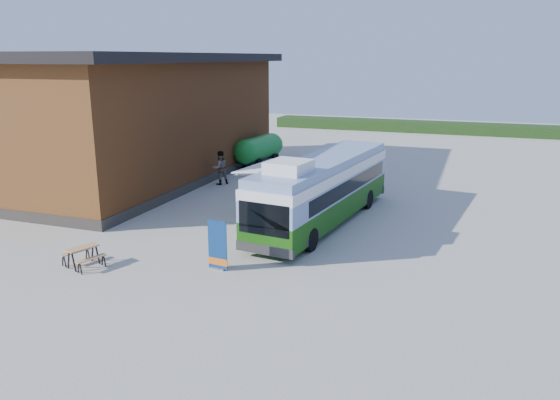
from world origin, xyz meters
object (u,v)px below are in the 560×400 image
at_px(person_a, 294,209).
at_px(bus, 323,188).
at_px(slurry_tanker, 259,149).
at_px(banner, 218,250).
at_px(person_b, 220,168).
at_px(picnic_table, 83,252).

bearing_deg(person_a, bus, 1.66).
bearing_deg(person_a, slurry_tanker, 64.41).
bearing_deg(banner, person_b, 122.87).
height_order(picnic_table, slurry_tanker, slurry_tanker).
distance_m(banner, picnic_table, 4.87).
xyz_separation_m(bus, banner, (-1.94, -6.67, -0.90)).
bearing_deg(person_b, person_a, 86.54).
bearing_deg(slurry_tanker, person_b, -82.56).
bearing_deg(bus, slurry_tanker, 131.30).
relative_size(banner, person_a, 1.01).
bearing_deg(picnic_table, banner, 36.28).
bearing_deg(banner, person_a, 86.31).
bearing_deg(bus, picnic_table, -122.12).
relative_size(person_a, person_b, 0.90).
relative_size(picnic_table, person_a, 0.89).
height_order(bus, banner, bus).
height_order(bus, person_a, bus).
relative_size(picnic_table, slurry_tanker, 0.29).
xyz_separation_m(banner, person_a, (1.02, 5.34, 0.15)).
relative_size(banner, slurry_tanker, 0.33).
relative_size(bus, picnic_table, 7.19).
bearing_deg(picnic_table, bus, 70.32).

